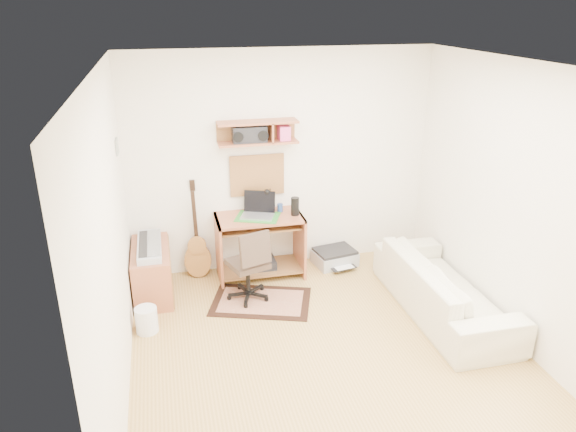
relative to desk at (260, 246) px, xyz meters
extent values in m
cube|color=tan|center=(0.33, -1.73, -0.38)|extent=(3.60, 4.00, 0.01)
cube|color=white|center=(0.33, -1.73, 2.23)|extent=(3.60, 4.00, 0.01)
cube|color=white|center=(0.33, 0.28, 0.93)|extent=(3.60, 0.01, 2.60)
cube|color=white|center=(-1.48, -1.73, 0.93)|extent=(0.01, 4.00, 2.60)
cube|color=white|center=(2.13, -1.73, 0.93)|extent=(0.01, 4.00, 2.60)
cube|color=#B0613E|center=(0.03, 0.15, 1.32)|extent=(0.90, 0.25, 0.26)
cube|color=#A37A51|center=(0.03, 0.25, 0.79)|extent=(0.64, 0.03, 0.49)
cube|color=#4C8CBF|center=(-1.46, -0.23, 1.34)|extent=(0.02, 0.20, 0.15)
cylinder|color=black|center=(0.41, -0.05, 0.48)|extent=(0.10, 0.10, 0.21)
cylinder|color=#2E4C8A|center=(0.27, 0.10, 0.42)|extent=(0.07, 0.07, 0.10)
cube|color=black|center=(-0.07, 0.15, 1.30)|extent=(0.38, 0.17, 0.19)
cube|color=tan|center=(-0.11, -0.64, -0.37)|extent=(1.22, 1.00, 0.01)
cube|color=#B0613E|center=(-1.25, -0.18, -0.10)|extent=(0.40, 0.90, 0.55)
cube|color=#B2B5BA|center=(-1.25, -0.18, 0.21)|extent=(0.25, 0.80, 0.07)
cylinder|color=white|center=(-1.32, -0.93, -0.24)|extent=(0.25, 0.25, 0.26)
cube|color=#A5A8AA|center=(0.95, 0.06, -0.29)|extent=(0.55, 0.46, 0.19)
imported|color=beige|center=(1.71, -1.26, 0.01)|extent=(0.57, 1.97, 0.77)
camera|label=1|loc=(-1.03, -5.72, 2.69)|focal=33.81mm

